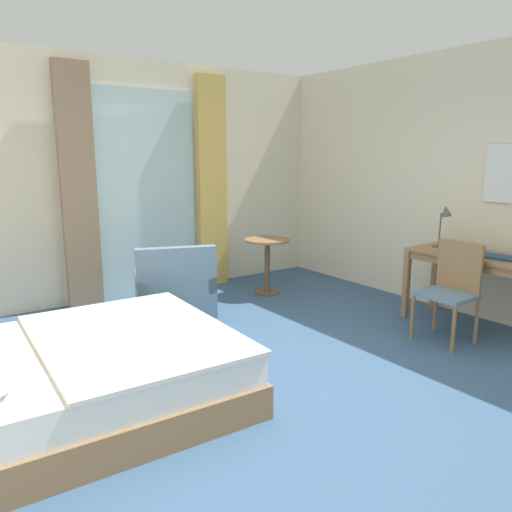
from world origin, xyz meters
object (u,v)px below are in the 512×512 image
object	(u,v)px
desk_chair	(452,285)
armchair_by_window	(175,292)
writing_desk	(478,264)
bed	(79,373)
desk_lamp	(444,218)
closed_book	(497,257)
round_cafe_table	(267,254)

from	to	relation	value
desk_chair	armchair_by_window	bearing A→B (deg)	134.37
writing_desk	desk_chair	xyz separation A→B (m)	(-0.48, -0.03, -0.15)
bed	desk_chair	world-z (taller)	bed
desk_lamp	armchair_by_window	distance (m)	2.95
writing_desk	desk_lamp	size ratio (longest dim) A/B	2.89
writing_desk	armchair_by_window	xyz separation A→B (m)	(-2.41, 1.95, -0.35)
closed_book	desk_lamp	bearing A→B (deg)	81.65
desk_lamp	round_cafe_table	world-z (taller)	desk_lamp
bed	round_cafe_table	size ratio (longest dim) A/B	2.92
writing_desk	round_cafe_table	bearing A→B (deg)	112.48
closed_book	round_cafe_table	world-z (taller)	closed_book
bed	desk_lamp	bearing A→B (deg)	-3.74
closed_book	armchair_by_window	xyz separation A→B (m)	(-2.38, 2.15, -0.45)
armchair_by_window	round_cafe_table	bearing A→B (deg)	12.96
writing_desk	armchair_by_window	bearing A→B (deg)	141.05
desk_lamp	armchair_by_window	world-z (taller)	desk_lamp
bed	writing_desk	distance (m)	3.86
writing_desk	round_cafe_table	distance (m)	2.48
bed	desk_lamp	size ratio (longest dim) A/B	4.37
desk_lamp	armchair_by_window	size ratio (longest dim) A/B	0.48
writing_desk	round_cafe_table	size ratio (longest dim) A/B	1.93
writing_desk	closed_book	xyz separation A→B (m)	(-0.03, -0.20, 0.11)
bed	writing_desk	world-z (taller)	bed
desk_lamp	closed_book	distance (m)	0.69
desk_chair	armchair_by_window	distance (m)	2.77
closed_book	round_cafe_table	size ratio (longest dim) A/B	0.47
closed_book	bed	bearing A→B (deg)	160.67
desk_chair	bed	bearing A→B (deg)	168.14
bed	desk_lamp	xyz separation A→B (m)	(3.78, -0.25, 0.83)
bed	round_cafe_table	distance (m)	3.28
bed	armchair_by_window	size ratio (longest dim) A/B	2.11
closed_book	round_cafe_table	bearing A→B (deg)	103.96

